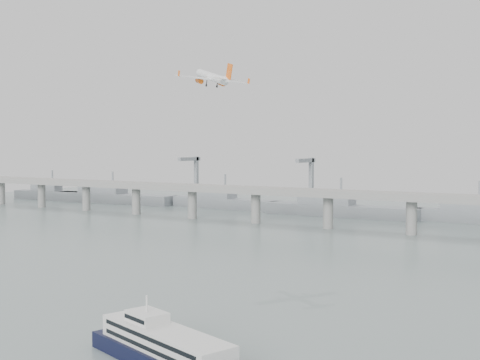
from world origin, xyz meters
The scene contains 5 objects.
ground centered at (0.00, 0.00, 0.00)m, with size 900.00×900.00×0.00m, color slate.
bridge centered at (-1.15, 200.00, 17.65)m, with size 800.00×22.00×23.90m.
distant_fleet centered at (-155.36, 265.08, 6.22)m, with size 453.00×60.90×40.00m.
ferry centered at (39.92, -38.72, 3.96)m, with size 75.31×30.85×14.61m.
airliner centered at (-19.69, 65.65, 76.20)m, with size 30.74×29.23×10.43m.
Camera 1 is at (128.02, -147.09, 48.45)m, focal length 48.00 mm.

